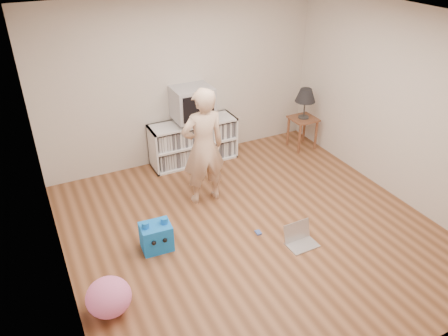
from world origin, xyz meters
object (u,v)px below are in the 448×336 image
object	(u,v)px
crt_tv	(192,103)
laptop	(300,238)
side_table	(303,125)
plush_pink	(109,297)
plush_blue	(156,236)
table_lamp	(306,96)
media_unit	(193,141)
dvd_deck	(193,120)
person	(203,147)

from	to	relation	value
crt_tv	laptop	distance (m)	2.71
side_table	plush_pink	world-z (taller)	side_table
side_table	plush_blue	world-z (taller)	side_table
crt_tv	table_lamp	world-z (taller)	crt_tv
media_unit	dvd_deck	bearing A→B (deg)	-90.00
media_unit	crt_tv	xyz separation A→B (m)	(0.00, -0.02, 0.67)
dvd_deck	plush_pink	bearing A→B (deg)	-128.21
plush_blue	plush_pink	world-z (taller)	plush_blue
table_lamp	person	xyz separation A→B (m)	(-2.18, -0.74, -0.11)
media_unit	person	world-z (taller)	person
table_lamp	plush_pink	world-z (taller)	table_lamp
laptop	plush_pink	size ratio (longest dim) A/B	0.81
laptop	person	bearing A→B (deg)	113.90
media_unit	plush_pink	distance (m)	3.26
media_unit	side_table	bearing A→B (deg)	-11.65
media_unit	laptop	size ratio (longest dim) A/B	3.75
plush_pink	plush_blue	bearing A→B (deg)	44.19
dvd_deck	laptop	distance (m)	2.62
table_lamp	plush_pink	bearing A→B (deg)	-150.64
person	plush_pink	size ratio (longest dim) A/B	3.63
side_table	plush_blue	bearing A→B (deg)	-155.05
crt_tv	person	distance (m)	1.17
person	dvd_deck	bearing A→B (deg)	-104.22
table_lamp	side_table	bearing A→B (deg)	180.00
person	laptop	xyz separation A→B (m)	(0.65, -1.40, -0.76)
media_unit	table_lamp	size ratio (longest dim) A/B	2.72
dvd_deck	crt_tv	size ratio (longest dim) A/B	0.75
media_unit	crt_tv	world-z (taller)	crt_tv
laptop	plush_blue	world-z (taller)	plush_blue
media_unit	crt_tv	bearing A→B (deg)	-90.00
media_unit	plush_pink	world-z (taller)	media_unit
side_table	plush_pink	bearing A→B (deg)	-150.64
person	laptop	world-z (taller)	person
dvd_deck	crt_tv	world-z (taller)	crt_tv
laptop	plush_pink	xyz separation A→B (m)	(-2.35, -0.04, 0.13)
media_unit	dvd_deck	world-z (taller)	dvd_deck
plush_blue	person	bearing A→B (deg)	40.55
dvd_deck	plush_pink	size ratio (longest dim) A/B	0.98
media_unit	plush_blue	xyz separation A→B (m)	(-1.26, -1.84, -0.17)
plush_blue	dvd_deck	bearing A→B (deg)	59.07
media_unit	table_lamp	xyz separation A→B (m)	(1.87, -0.39, 0.59)
side_table	laptop	distance (m)	2.66
side_table	person	world-z (taller)	person
laptop	plush_pink	distance (m)	2.35
table_lamp	laptop	xyz separation A→B (m)	(-1.53, -2.14, -0.87)
person	plush_pink	world-z (taller)	person
plush_pink	crt_tv	bearing A→B (deg)	51.75
side_table	person	bearing A→B (deg)	-161.16
person	laptop	size ratio (longest dim) A/B	4.46
media_unit	person	size ratio (longest dim) A/B	0.84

